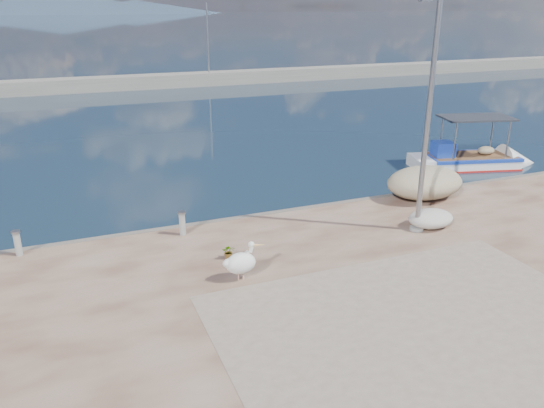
{
  "coord_description": "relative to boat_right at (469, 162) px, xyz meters",
  "views": [
    {
      "loc": [
        -5.85,
        -10.76,
        7.17
      ],
      "look_at": [
        0.0,
        3.8,
        1.3
      ],
      "focal_mm": 35.0,
      "sensor_mm": 36.0,
      "label": 1
    }
  ],
  "objects": [
    {
      "name": "potted_plant",
      "position": [
        -13.85,
        -6.06,
        0.49
      ],
      "size": [
        0.45,
        0.42,
        0.41
      ],
      "primitive_type": "imported",
      "rotation": [
        0.0,
        0.0,
        -0.33
      ],
      "color": "#33722D",
      "rests_on": "quay"
    },
    {
      "name": "pelican",
      "position": [
        -13.92,
        -7.37,
        0.78
      ],
      "size": [
        1.1,
        0.59,
        1.05
      ],
      "rotation": [
        0.0,
        0.0,
        -0.12
      ],
      "color": "tan",
      "rests_on": "quay"
    },
    {
      "name": "net_pile_d",
      "position": [
        -7.15,
        -6.29,
        0.57
      ],
      "size": [
        1.52,
        1.14,
        0.57
      ],
      "primitive_type": "ellipsoid",
      "color": "beige",
      "rests_on": "quay"
    },
    {
      "name": "breakwater",
      "position": [
        -11.9,
        31.76,
        0.39
      ],
      "size": [
        120.0,
        2.2,
        7.5
      ],
      "color": "gray",
      "rests_on": "ground"
    },
    {
      "name": "mountains",
      "position": [
        -7.5,
        641.76,
        9.29
      ],
      "size": [
        370.0,
        280.0,
        22.0
      ],
      "color": "#28384C",
      "rests_on": "ground"
    },
    {
      "name": "bollard_near",
      "position": [
        -14.69,
        -3.96,
        0.7
      ],
      "size": [
        0.25,
        0.25,
        0.78
      ],
      "color": "gray",
      "rests_on": "quay"
    },
    {
      "name": "net_pile_c",
      "position": [
        -5.62,
        -3.9,
        0.86
      ],
      "size": [
        2.96,
        2.11,
        1.16
      ],
      "primitive_type": "ellipsoid",
      "color": "#C3B691",
      "rests_on": "quay"
    },
    {
      "name": "boat_right",
      "position": [
        0.0,
        0.0,
        0.0
      ],
      "size": [
        6.1,
        3.32,
        2.79
      ],
      "rotation": [
        0.0,
        0.0,
        -0.26
      ],
      "color": "white",
      "rests_on": "ground"
    },
    {
      "name": "quay_patch",
      "position": [
        -10.89,
        -11.24,
        0.29
      ],
      "size": [
        9.0,
        7.0,
        0.01
      ],
      "primitive_type": "cube",
      "color": "gray",
      "rests_on": "quay"
    },
    {
      "name": "lamp_post",
      "position": [
        -7.71,
        -6.32,
        3.58
      ],
      "size": [
        0.44,
        0.96,
        7.0
      ],
      "color": "gray",
      "rests_on": "quay"
    },
    {
      "name": "bollard_far",
      "position": [
        -19.34,
        -3.64,
        0.69
      ],
      "size": [
        0.25,
        0.25,
        0.75
      ],
      "color": "gray",
      "rests_on": "quay"
    },
    {
      "name": "ground",
      "position": [
        -11.89,
        -8.24,
        -0.22
      ],
      "size": [
        1400.0,
        1400.0,
        0.0
      ],
      "primitive_type": "plane",
      "color": "#162635",
      "rests_on": "ground"
    }
  ]
}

